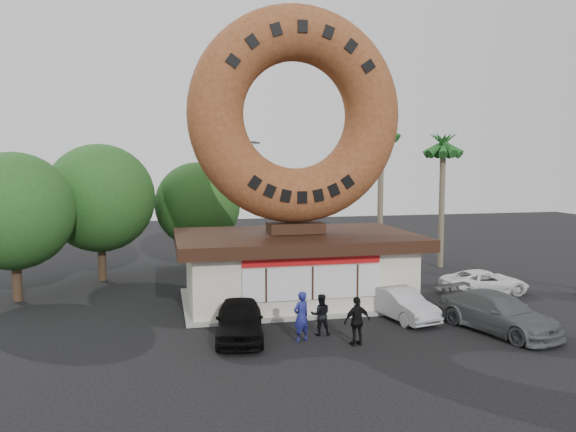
% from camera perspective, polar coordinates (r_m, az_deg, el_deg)
% --- Properties ---
extents(ground, '(90.00, 90.00, 0.00)m').
position_cam_1_polar(ground, '(21.61, 4.56, -12.45)').
color(ground, black).
rests_on(ground, ground).
extents(donut_shop, '(11.20, 7.20, 3.80)m').
position_cam_1_polar(donut_shop, '(26.78, 0.78, -5.00)').
color(donut_shop, beige).
rests_on(donut_shop, ground).
extents(giant_donut, '(10.02, 2.55, 10.02)m').
position_cam_1_polar(giant_donut, '(26.42, 0.79, 10.19)').
color(giant_donut, '#95532B').
rests_on(giant_donut, donut_shop).
extents(tree_west, '(6.00, 6.00, 7.65)m').
position_cam_1_polar(tree_west, '(32.85, -18.56, 1.73)').
color(tree_west, '#473321').
rests_on(tree_west, ground).
extents(tree_mid, '(5.20, 5.20, 6.63)m').
position_cam_1_polar(tree_mid, '(34.78, -9.14, 1.12)').
color(tree_mid, '#473321').
rests_on(tree_mid, ground).
extents(tree_far, '(5.60, 5.60, 7.14)m').
position_cam_1_polar(tree_far, '(29.52, -26.10, 0.44)').
color(tree_far, '#473321').
rests_on(tree_far, ground).
extents(palm_near, '(2.60, 2.60, 9.75)m').
position_cam_1_polar(palm_near, '(36.32, 9.47, 8.24)').
color(palm_near, '#726651').
rests_on(palm_near, ground).
extents(palm_far, '(2.60, 2.60, 8.75)m').
position_cam_1_polar(palm_far, '(36.41, 15.49, 6.64)').
color(palm_far, '#726651').
rests_on(palm_far, ground).
extents(street_lamp, '(2.11, 0.20, 8.00)m').
position_cam_1_polar(street_lamp, '(35.94, -5.84, 2.05)').
color(street_lamp, '#59595E').
rests_on(street_lamp, ground).
extents(person_left, '(0.81, 0.70, 1.89)m').
position_cam_1_polar(person_left, '(21.15, 1.35, -10.16)').
color(person_left, navy).
rests_on(person_left, ground).
extents(person_center, '(0.87, 0.73, 1.61)m').
position_cam_1_polar(person_center, '(21.95, 3.34, -9.97)').
color(person_center, black).
rests_on(person_center, ground).
extents(person_right, '(1.11, 0.61, 1.80)m').
position_cam_1_polar(person_right, '(20.87, 7.04, -10.55)').
color(person_right, black).
rests_on(person_right, ground).
extents(car_black, '(2.33, 4.52, 1.47)m').
position_cam_1_polar(car_black, '(21.60, -4.95, -10.42)').
color(car_black, black).
rests_on(car_black, ground).
extents(car_silver, '(2.18, 4.11, 1.29)m').
position_cam_1_polar(car_silver, '(24.60, 11.38, -8.74)').
color(car_silver, '#AAABAF').
rests_on(car_silver, ground).
extents(car_grey, '(3.53, 5.52, 1.49)m').
position_cam_1_polar(car_grey, '(23.86, 20.58, -9.20)').
color(car_grey, '#5A5D5F').
rests_on(car_grey, ground).
extents(car_white, '(4.42, 2.10, 1.22)m').
position_cam_1_polar(car_white, '(30.14, 19.36, -6.36)').
color(car_white, white).
rests_on(car_white, ground).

